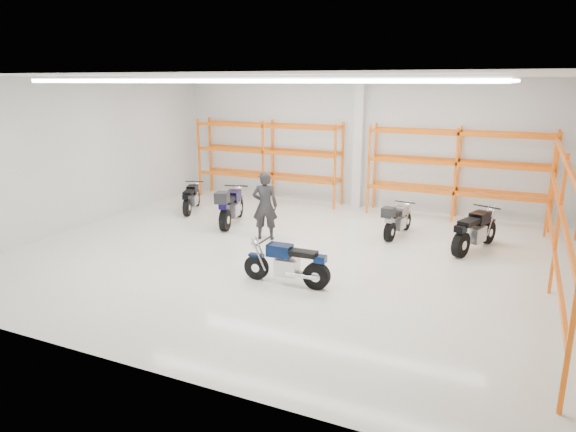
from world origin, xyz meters
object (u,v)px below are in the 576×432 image
at_px(motorcycle_back_b, 230,207).
at_px(motorcycle_back_c, 396,221).
at_px(motorcycle_main, 290,265).
at_px(motorcycle_back_a, 191,199).
at_px(standing_man, 265,206).
at_px(structural_column, 359,144).
at_px(motorcycle_back_d, 474,232).

relative_size(motorcycle_back_b, motorcycle_back_c, 1.20).
height_order(motorcycle_main, motorcycle_back_b, motorcycle_back_b).
xyz_separation_m(motorcycle_main, motorcycle_back_a, (-5.84, 4.61, -0.02)).
bearing_deg(standing_man, motorcycle_main, 106.96).
bearing_deg(motorcycle_back_a, standing_man, -25.21).
bearing_deg(structural_column, motorcycle_back_d, -39.39).
bearing_deg(motorcycle_back_c, motorcycle_back_b, -169.40).
height_order(motorcycle_main, standing_man, standing_man).
distance_m(motorcycle_back_a, standing_man, 4.22).
xyz_separation_m(motorcycle_back_d, structural_column, (-4.31, 3.53, 1.72)).
relative_size(motorcycle_back_a, standing_man, 0.96).
relative_size(motorcycle_back_a, structural_column, 0.42).
bearing_deg(motorcycle_main, motorcycle_back_b, 135.43).
relative_size(motorcycle_main, structural_column, 0.45).
bearing_deg(motorcycle_main, structural_column, 96.29).
bearing_deg(motorcycle_main, standing_man, 126.06).
relative_size(motorcycle_main, motorcycle_back_a, 1.09).
bearing_deg(structural_column, motorcycle_back_b, -125.11).
distance_m(motorcycle_back_b, standing_man, 1.87).
bearing_deg(standing_man, motorcycle_back_d, 174.52).
distance_m(motorcycle_back_c, standing_man, 3.82).
distance_m(motorcycle_back_b, motorcycle_back_c, 5.09).
xyz_separation_m(motorcycle_back_c, motorcycle_back_d, (2.16, -0.42, 0.04)).
xyz_separation_m(motorcycle_back_c, structural_column, (-2.15, 3.12, 1.76)).
distance_m(motorcycle_back_a, motorcycle_back_c, 7.14).
height_order(motorcycle_back_a, motorcycle_back_d, motorcycle_back_d).
height_order(motorcycle_back_c, motorcycle_back_d, motorcycle_back_d).
relative_size(motorcycle_main, motorcycle_back_c, 1.03).
relative_size(motorcycle_back_d, structural_column, 0.49).
bearing_deg(structural_column, motorcycle_main, -83.71).
relative_size(motorcycle_back_c, motorcycle_back_d, 0.90).
height_order(motorcycle_back_c, structural_column, structural_column).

